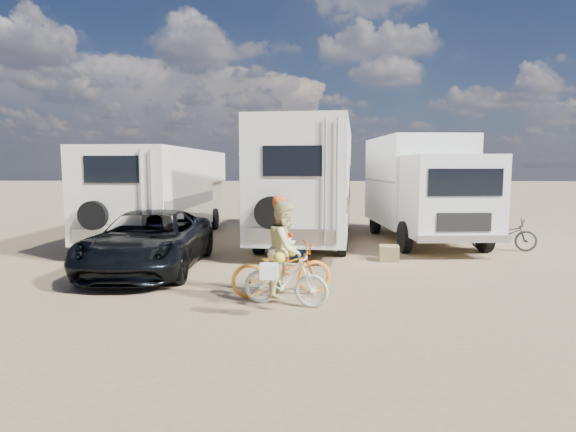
{
  "coord_description": "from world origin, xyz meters",
  "views": [
    {
      "loc": [
        -0.27,
        -8.7,
        2.46
      ],
      "look_at": [
        -0.62,
        2.36,
        1.3
      ],
      "focal_mm": 29.81,
      "sensor_mm": 36.0,
      "label": 1
    }
  ],
  "objects_px": {
    "dark_suv": "(150,241)",
    "bike_man": "(282,269)",
    "bike_parked": "(504,234)",
    "crate": "(389,253)",
    "bike_woman": "(285,280)",
    "rider_woman": "(285,259)",
    "rider_man": "(282,251)",
    "rv_left": "(164,195)",
    "rv_main": "(309,184)",
    "cooler": "(293,249)",
    "box_truck": "(424,189)"
  },
  "relations": [
    {
      "from": "dark_suv",
      "to": "bike_man",
      "type": "bearing_deg",
      "value": -35.7
    },
    {
      "from": "bike_parked",
      "to": "crate",
      "type": "relative_size",
      "value": 3.63
    },
    {
      "from": "bike_woman",
      "to": "bike_man",
      "type": "bearing_deg",
      "value": 23.83
    },
    {
      "from": "bike_woman",
      "to": "rider_woman",
      "type": "height_order",
      "value": "rider_woman"
    },
    {
      "from": "bike_man",
      "to": "rider_man",
      "type": "xyz_separation_m",
      "value": [
        0.0,
        -0.0,
        0.36
      ]
    },
    {
      "from": "bike_woman",
      "to": "crate",
      "type": "relative_size",
      "value": 3.14
    },
    {
      "from": "rv_left",
      "to": "dark_suv",
      "type": "distance_m",
      "value": 4.94
    },
    {
      "from": "rv_main",
      "to": "cooler",
      "type": "bearing_deg",
      "value": -92.49
    },
    {
      "from": "bike_man",
      "to": "bike_parked",
      "type": "height_order",
      "value": "bike_man"
    },
    {
      "from": "rv_main",
      "to": "bike_woman",
      "type": "xyz_separation_m",
      "value": [
        -0.5,
        -7.39,
        -1.41
      ]
    },
    {
      "from": "bike_man",
      "to": "cooler",
      "type": "height_order",
      "value": "bike_man"
    },
    {
      "from": "box_truck",
      "to": "crate",
      "type": "height_order",
      "value": "box_truck"
    },
    {
      "from": "cooler",
      "to": "crate",
      "type": "relative_size",
      "value": 1.18
    },
    {
      "from": "bike_man",
      "to": "bike_parked",
      "type": "relative_size",
      "value": 1.08
    },
    {
      "from": "rider_woman",
      "to": "cooler",
      "type": "bearing_deg",
      "value": 15.24
    },
    {
      "from": "cooler",
      "to": "box_truck",
      "type": "bearing_deg",
      "value": 50.47
    },
    {
      "from": "rv_left",
      "to": "bike_man",
      "type": "height_order",
      "value": "rv_left"
    },
    {
      "from": "dark_suv",
      "to": "rv_left",
      "type": "bearing_deg",
      "value": 100.49
    },
    {
      "from": "rv_left",
      "to": "bike_man",
      "type": "distance_m",
      "value": 8.22
    },
    {
      "from": "bike_man",
      "to": "cooler",
      "type": "distance_m",
      "value": 3.81
    },
    {
      "from": "bike_man",
      "to": "bike_woman",
      "type": "bearing_deg",
      "value": 171.28
    },
    {
      "from": "rv_main",
      "to": "dark_suv",
      "type": "height_order",
      "value": "rv_main"
    },
    {
      "from": "rv_left",
      "to": "bike_man",
      "type": "xyz_separation_m",
      "value": [
        4.25,
        -6.96,
        -0.99
      ]
    },
    {
      "from": "rider_man",
      "to": "cooler",
      "type": "xyz_separation_m",
      "value": [
        0.14,
        3.8,
        -0.63
      ]
    },
    {
      "from": "box_truck",
      "to": "rider_woman",
      "type": "bearing_deg",
      "value": -123.99
    },
    {
      "from": "rider_woman",
      "to": "cooler",
      "type": "height_order",
      "value": "rider_woman"
    },
    {
      "from": "bike_parked",
      "to": "cooler",
      "type": "height_order",
      "value": "bike_parked"
    },
    {
      "from": "rider_man",
      "to": "bike_parked",
      "type": "height_order",
      "value": "rider_man"
    },
    {
      "from": "bike_parked",
      "to": "rider_man",
      "type": "bearing_deg",
      "value": 144.11
    },
    {
      "from": "rider_woman",
      "to": "rider_man",
      "type": "bearing_deg",
      "value": 23.83
    },
    {
      "from": "box_truck",
      "to": "rv_left",
      "type": "bearing_deg",
      "value": 173.97
    },
    {
      "from": "bike_man",
      "to": "bike_woman",
      "type": "height_order",
      "value": "bike_man"
    },
    {
      "from": "rv_left",
      "to": "dark_suv",
      "type": "bearing_deg",
      "value": -76.75
    },
    {
      "from": "rider_man",
      "to": "bike_parked",
      "type": "xyz_separation_m",
      "value": [
        6.25,
        5.11,
        -0.4
      ]
    },
    {
      "from": "box_truck",
      "to": "rider_woman",
      "type": "xyz_separation_m",
      "value": [
        -4.22,
        -7.3,
        -0.88
      ]
    },
    {
      "from": "rider_man",
      "to": "cooler",
      "type": "bearing_deg",
      "value": -18.79
    },
    {
      "from": "bike_man",
      "to": "rider_woman",
      "type": "height_order",
      "value": "rider_woman"
    },
    {
      "from": "rider_woman",
      "to": "cooler",
      "type": "distance_m",
      "value": 4.49
    },
    {
      "from": "rv_main",
      "to": "bike_man",
      "type": "height_order",
      "value": "rv_main"
    },
    {
      "from": "rv_left",
      "to": "bike_woman",
      "type": "bearing_deg",
      "value": -59.06
    },
    {
      "from": "box_truck",
      "to": "rider_woman",
      "type": "relative_size",
      "value": 3.83
    },
    {
      "from": "bike_parked",
      "to": "dark_suv",
      "type": "bearing_deg",
      "value": 121.92
    },
    {
      "from": "bike_man",
      "to": "bike_woman",
      "type": "xyz_separation_m",
      "value": [
        0.09,
        -0.65,
        -0.04
      ]
    },
    {
      "from": "box_truck",
      "to": "bike_woman",
      "type": "height_order",
      "value": "box_truck"
    },
    {
      "from": "rv_left",
      "to": "bike_parked",
      "type": "bearing_deg",
      "value": -8.76
    },
    {
      "from": "dark_suv",
      "to": "rider_woman",
      "type": "xyz_separation_m",
      "value": [
        3.33,
        -2.85,
        0.14
      ]
    },
    {
      "from": "cooler",
      "to": "bike_parked",
      "type": "bearing_deg",
      "value": 28.2
    },
    {
      "from": "rv_main",
      "to": "dark_suv",
      "type": "xyz_separation_m",
      "value": [
        -3.83,
        -4.55,
        -1.18
      ]
    },
    {
      "from": "rv_left",
      "to": "box_truck",
      "type": "height_order",
      "value": "box_truck"
    },
    {
      "from": "rv_left",
      "to": "bike_woman",
      "type": "height_order",
      "value": "rv_left"
    }
  ]
}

